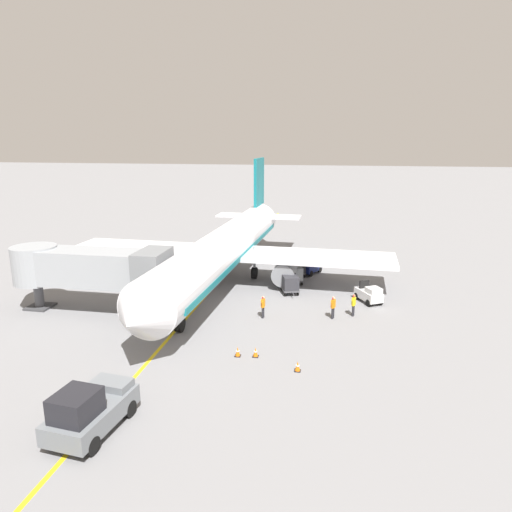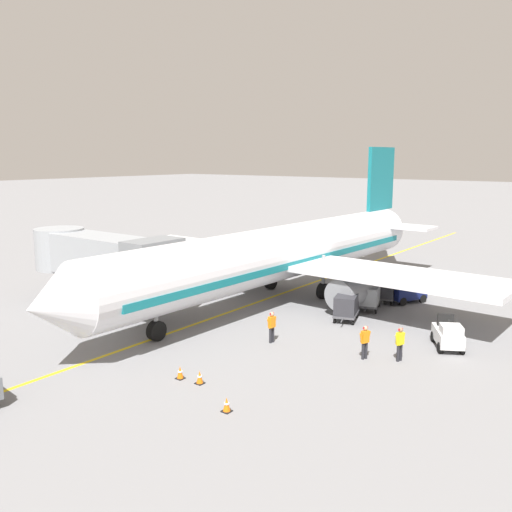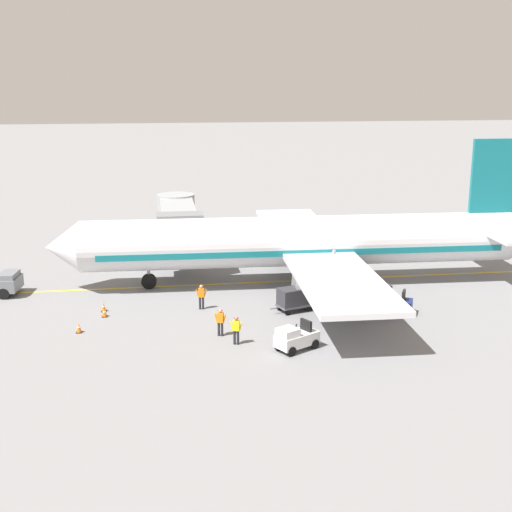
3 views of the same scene
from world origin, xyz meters
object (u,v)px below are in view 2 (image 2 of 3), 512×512
at_px(safety_cone_nose_right, 180,373).
at_px(jet_bridge, 101,256).
at_px(baggage_tug_lead, 448,335).
at_px(safety_cone_wing_tip, 227,405).
at_px(baggage_tug_trailing, 406,292).
at_px(ground_crew_marshaller, 400,342).
at_px(ground_crew_wing_walker, 272,325).
at_px(baggage_cart_front, 347,305).
at_px(baggage_cart_second_in_train, 369,296).
at_px(parked_airliner, 282,254).
at_px(ground_crew_loader, 365,340).
at_px(baggage_cart_third_in_train, 385,289).
at_px(safety_cone_nose_left, 200,377).

bearing_deg(safety_cone_nose_right, jet_bridge, -23.47).
distance_m(baggage_tug_lead, safety_cone_wing_tip, 13.24).
xyz_separation_m(baggage_tug_trailing, ground_crew_marshaller, (-3.90, 10.66, 0.24)).
height_order(jet_bridge, ground_crew_wing_walker, jet_bridge).
height_order(baggage_cart_front, safety_cone_nose_right, baggage_cart_front).
relative_size(jet_bridge, baggage_cart_second_in_train, 4.11).
bearing_deg(parked_airliner, baggage_cart_front, 162.26).
distance_m(parked_airliner, safety_cone_wing_tip, 17.81).
xyz_separation_m(ground_crew_loader, ground_crew_marshaller, (-1.48, -0.78, 0.00)).
relative_size(baggage_cart_third_in_train, safety_cone_nose_right, 5.03).
xyz_separation_m(baggage_cart_second_in_train, baggage_cart_third_in_train, (-0.05, -2.44, 0.00)).
distance_m(baggage_tug_trailing, ground_crew_loader, 11.69).
xyz_separation_m(jet_bridge, safety_cone_nose_right, (-12.46, 5.41, -3.16)).
xyz_separation_m(jet_bridge, safety_cone_wing_tip, (-16.20, 6.63, -3.16)).
bearing_deg(baggage_cart_front, ground_crew_marshaller, 139.41).
xyz_separation_m(baggage_tug_lead, safety_cone_nose_right, (8.31, 11.20, -0.42)).
xyz_separation_m(parked_airliner, safety_cone_nose_left, (-5.38, 14.28, -2.90)).
bearing_deg(ground_crew_wing_walker, ground_crew_loader, -171.23).
height_order(baggage_cart_front, safety_cone_nose_left, baggage_cart_front).
xyz_separation_m(baggage_cart_third_in_train, safety_cone_nose_right, (1.89, 17.83, -0.66)).
xyz_separation_m(ground_crew_wing_walker, safety_cone_nose_right, (0.48, 6.42, -0.66)).
xyz_separation_m(ground_crew_wing_walker, ground_crew_loader, (-5.05, -0.78, 0.00)).
xyz_separation_m(jet_bridge, baggage_cart_front, (-14.22, -7.06, -2.50)).
bearing_deg(ground_crew_loader, safety_cone_wing_tip, 77.99).
distance_m(baggage_tug_trailing, baggage_cart_front, 6.32).
bearing_deg(jet_bridge, parked_airliner, -132.20).
xyz_separation_m(ground_crew_marshaller, safety_cone_nose_right, (7.01, 7.97, -0.66)).
bearing_deg(safety_cone_nose_left, safety_cone_wing_tip, 153.27).
distance_m(safety_cone_nose_right, safety_cone_wing_tip, 3.93).
relative_size(parked_airliner, baggage_cart_front, 12.56).
relative_size(ground_crew_wing_walker, ground_crew_loader, 1.00).
xyz_separation_m(ground_crew_marshaller, safety_cone_wing_tip, (3.27, 9.19, -0.66)).
xyz_separation_m(baggage_cart_front, safety_cone_wing_tip, (-1.97, 13.68, -0.66)).
relative_size(jet_bridge, baggage_cart_third_in_train, 4.11).
distance_m(baggage_tug_trailing, safety_cone_nose_left, 18.63).
height_order(baggage_cart_second_in_train, ground_crew_marshaller, ground_crew_marshaller).
xyz_separation_m(baggage_cart_front, baggage_cart_second_in_train, (-0.08, -2.92, 0.00)).
bearing_deg(ground_crew_wing_walker, jet_bridge, 4.46).
xyz_separation_m(baggage_tug_trailing, ground_crew_wing_walker, (2.62, 12.21, 0.24)).
bearing_deg(baggage_cart_third_in_train, baggage_tug_lead, 134.04).
bearing_deg(baggage_cart_second_in_train, ground_crew_marshaller, 124.83).
xyz_separation_m(baggage_tug_lead, baggage_cart_third_in_train, (6.42, -6.64, 0.24)).
xyz_separation_m(baggage_cart_third_in_train, ground_crew_wing_walker, (1.41, 11.41, 0.00)).
bearing_deg(jet_bridge, ground_crew_marshaller, -172.50).
bearing_deg(ground_crew_marshaller, baggage_cart_third_in_train, -62.59).
xyz_separation_m(baggage_tug_trailing, baggage_cart_third_in_train, (1.21, 0.80, 0.24)).
xyz_separation_m(baggage_cart_front, safety_cone_nose_left, (0.69, 12.34, -0.66)).
xyz_separation_m(parked_airliner, safety_cone_nose_right, (-4.30, 14.41, -2.90)).
xyz_separation_m(baggage_cart_second_in_train, ground_crew_loader, (-3.68, 8.19, 0.00)).
xyz_separation_m(baggage_cart_front, ground_crew_marshaller, (-5.24, 4.49, 0.00)).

